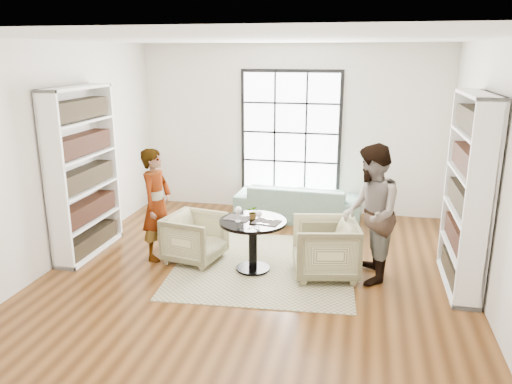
% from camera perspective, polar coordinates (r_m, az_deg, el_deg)
% --- Properties ---
extents(ground, '(6.00, 6.00, 0.00)m').
position_cam_1_polar(ground, '(6.67, -0.11, -9.55)').
color(ground, brown).
extents(room_shell, '(6.00, 6.01, 6.00)m').
position_cam_1_polar(room_shell, '(6.75, 0.88, 2.09)').
color(room_shell, silver).
rests_on(room_shell, ground).
extents(rug, '(2.58, 2.58, 0.01)m').
position_cam_1_polar(rug, '(6.96, 0.86, -8.39)').
color(rug, tan).
rests_on(rug, ground).
extents(pedestal_table, '(0.89, 0.89, 0.71)m').
position_cam_1_polar(pedestal_table, '(6.64, -0.35, -4.84)').
color(pedestal_table, black).
rests_on(pedestal_table, ground).
extents(sofa, '(2.19, 0.92, 0.63)m').
position_cam_1_polar(sofa, '(8.78, 4.87, -1.11)').
color(sofa, gray).
rests_on(sofa, ground).
extents(armchair_left, '(0.87, 0.85, 0.68)m').
position_cam_1_polar(armchair_left, '(7.07, -6.98, -5.21)').
color(armchair_left, tan).
rests_on(armchair_left, ground).
extents(armchair_right, '(0.97, 0.96, 0.75)m').
position_cam_1_polar(armchair_right, '(6.61, 7.88, -6.39)').
color(armchair_right, tan).
rests_on(armchair_right, ground).
extents(person_left, '(0.43, 0.61, 1.58)m').
position_cam_1_polar(person_left, '(7.11, -11.29, -1.39)').
color(person_left, gray).
rests_on(person_left, ground).
extents(person_right, '(0.76, 0.93, 1.77)m').
position_cam_1_polar(person_right, '(6.42, 12.95, -2.48)').
color(person_right, gray).
rests_on(person_right, ground).
extents(placemat_left, '(0.38, 0.32, 0.01)m').
position_cam_1_polar(placemat_left, '(6.65, -2.07, -3.00)').
color(placemat_left, '#292624').
rests_on(placemat_left, pedestal_table).
extents(placemat_right, '(0.38, 0.32, 0.01)m').
position_cam_1_polar(placemat_right, '(6.50, 1.22, -3.45)').
color(placemat_right, '#292624').
rests_on(placemat_right, pedestal_table).
extents(cutlery_left, '(0.18, 0.24, 0.01)m').
position_cam_1_polar(cutlery_left, '(6.65, -2.07, -2.94)').
color(cutlery_left, silver).
rests_on(cutlery_left, placemat_left).
extents(cutlery_right, '(0.18, 0.24, 0.01)m').
position_cam_1_polar(cutlery_right, '(6.49, 1.22, -3.40)').
color(cutlery_right, silver).
rests_on(cutlery_right, placemat_right).
extents(wine_glass_left, '(0.09, 0.09, 0.20)m').
position_cam_1_polar(wine_glass_left, '(6.48, -2.07, -2.16)').
color(wine_glass_left, silver).
rests_on(wine_glass_left, pedestal_table).
extents(wine_glass_right, '(0.08, 0.08, 0.18)m').
position_cam_1_polar(wine_glass_right, '(6.40, 0.33, -2.56)').
color(wine_glass_right, silver).
rests_on(wine_glass_right, pedestal_table).
extents(flower_centerpiece, '(0.19, 0.17, 0.19)m').
position_cam_1_polar(flower_centerpiece, '(6.60, -0.29, -2.31)').
color(flower_centerpiece, gray).
rests_on(flower_centerpiece, pedestal_table).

